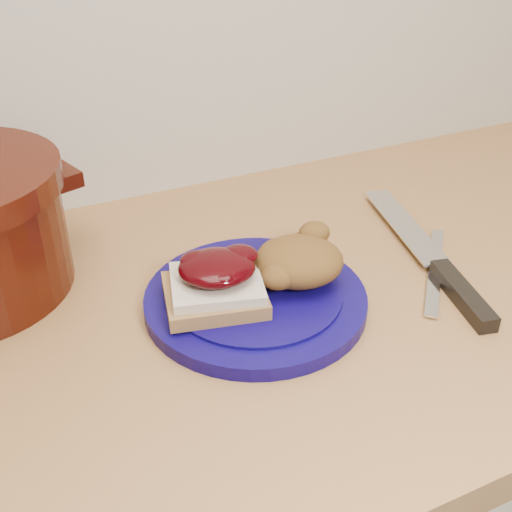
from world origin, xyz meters
name	(u,v)px	position (x,y,z in m)	size (l,w,h in m)	color
plate	(256,300)	(0.03, 1.49, 0.91)	(0.24, 0.24, 0.02)	#0C054F
sandwich	(216,282)	(-0.01, 1.49, 0.94)	(0.12, 0.11, 0.05)	olive
stuffing_mound	(299,261)	(0.08, 1.49, 0.94)	(0.10, 0.08, 0.05)	brown
chef_knife	(445,273)	(0.25, 1.44, 0.91)	(0.10, 0.31, 0.02)	black
butter_knife	(435,269)	(0.25, 1.46, 0.90)	(0.19, 0.01, 0.00)	silver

